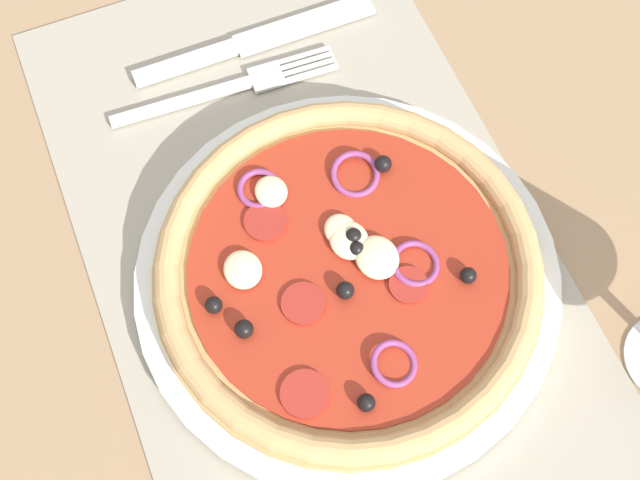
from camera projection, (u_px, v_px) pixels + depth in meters
The scene contains 6 objects.
ground_plane at pixel (314, 248), 60.05cm from camera, with size 190.00×140.00×2.40cm, color #9E7A56.
placemat at pixel (314, 240), 58.77cm from camera, with size 51.71×31.26×0.40cm, color #A39984.
plate at pixel (347, 279), 56.67cm from camera, with size 29.13×29.13×1.29cm, color silver.
pizza at pixel (348, 269), 55.11cm from camera, with size 26.31×26.31×2.55cm.
fork at pixel (238, 85), 63.66cm from camera, with size 2.48×18.05×0.44cm.
knife at pixel (258, 40), 65.39cm from camera, with size 2.00×20.00×0.62cm.
Camera 1 is at (22.31, -8.68, 53.87)cm, focal length 46.30 mm.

